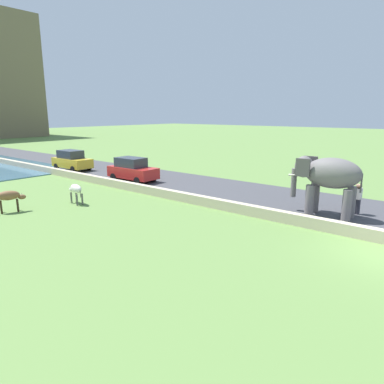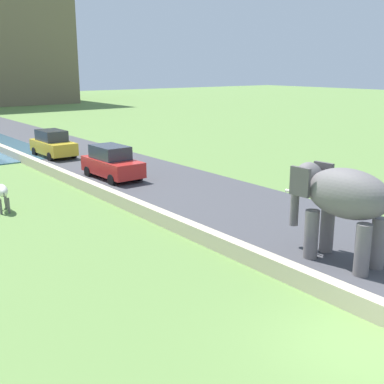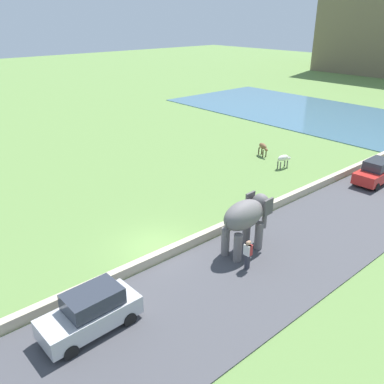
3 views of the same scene
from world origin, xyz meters
TOP-DOWN VIEW (x-y plane):
  - ground_plane at (0.00, 0.00)m, footprint 220.00×220.00m
  - road_surface at (5.00, 20.00)m, footprint 7.00×120.00m
  - barrier_wall at (1.20, 18.00)m, footprint 0.40×110.00m
  - elephant at (3.41, 3.39)m, footprint 1.55×3.50m
  - person_beside_elephant at (4.68, 2.23)m, footprint 0.36×0.22m
  - person_trailing at (4.67, 2.15)m, footprint 0.36×0.22m
  - car_yellow at (3.42, 26.03)m, footprint 1.87×4.04m
  - car_red at (3.42, 17.84)m, footprint 1.87×4.04m
  - cow_brown at (-6.23, 16.42)m, footprint 1.41×0.82m
  - cow_white at (-3.09, 15.25)m, footprint 0.60×1.42m

SIDE VIEW (x-z plane):
  - ground_plane at x=0.00m, z-range 0.00..0.00m
  - road_surface at x=5.00m, z-range 0.00..0.06m
  - barrier_wall at x=1.20m, z-range 0.00..0.54m
  - cow_brown at x=-6.23m, z-range 0.26..1.41m
  - cow_white at x=-3.09m, z-range 0.26..1.41m
  - person_beside_elephant at x=4.68m, z-range 0.06..1.69m
  - person_trailing at x=4.67m, z-range 0.06..1.69m
  - car_yellow at x=3.42m, z-range 0.00..1.80m
  - car_red at x=3.42m, z-range 0.00..1.80m
  - elephant at x=3.41m, z-range 0.54..3.53m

